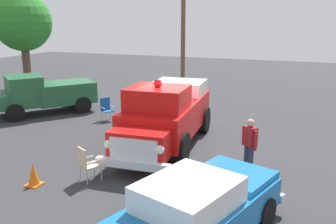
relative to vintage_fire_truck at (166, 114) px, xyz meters
The scene contains 10 objects.
ground_plane 1.30m from the vintage_fire_truck, 75.39° to the right, with size 60.00×60.00×0.00m, color #333335.
vintage_fire_truck is the anchor object (origin of this frame).
classic_hot_rod 5.97m from the vintage_fire_truck, 151.79° to the right, with size 4.72×3.10×1.46m.
parked_pickup 7.57m from the vintage_fire_truck, 73.39° to the left, with size 4.89×4.38×1.90m.
lawn_chair_by_car 3.83m from the vintage_fire_truck, 165.33° to the left, with size 0.67×0.67×1.02m.
lawn_chair_spare 4.42m from the vintage_fire_truck, 60.09° to the left, with size 0.68×0.68×1.02m.
spectator_standing 3.48m from the vintage_fire_truck, 112.97° to the right, with size 0.52×0.53×1.68m.
oak_tree_left 14.96m from the vintage_fire_truck, 60.74° to the left, with size 3.68×3.68×6.13m.
utility_pole 9.72m from the vintage_fire_truck, 15.75° to the left, with size 1.65×0.64×6.56m.
traffic_cone 5.01m from the vintage_fire_truck, 153.53° to the left, with size 0.40×0.40×0.64m.
Camera 1 is at (-11.85, -4.22, 4.51)m, focal length 38.98 mm.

